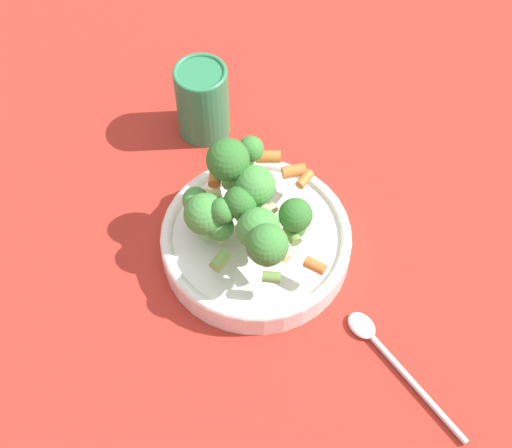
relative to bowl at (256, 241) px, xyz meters
name	(u,v)px	position (x,y,z in m)	size (l,w,h in m)	color
ground_plane	(256,250)	(0.00, 0.00, -0.02)	(3.00, 3.00, 0.00)	#B72D23
bowl	(256,241)	(0.00, 0.00, 0.00)	(0.22, 0.22, 0.04)	white
pasta_salad	(245,206)	(0.00, -0.01, 0.07)	(0.17, 0.15, 0.11)	#8CB766
cup	(202,100)	(-0.20, -0.05, 0.03)	(0.07, 0.07, 0.11)	#2D7F51
spoon	(385,351)	(0.14, 0.13, -0.02)	(0.16, 0.11, 0.01)	silver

